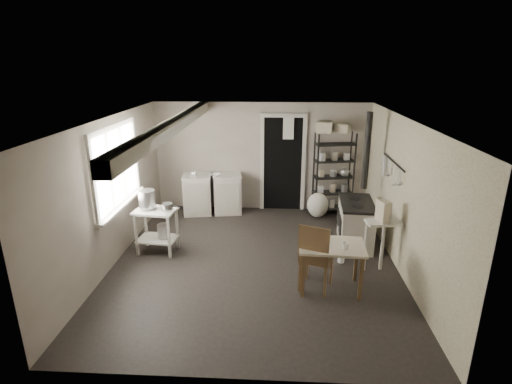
# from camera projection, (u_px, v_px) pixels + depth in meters

# --- Properties ---
(floor) EXTENTS (5.00, 5.00, 0.00)m
(floor) POSITION_uv_depth(u_px,v_px,m) (255.00, 262.00, 6.47)
(floor) COLOR black
(floor) RESTS_ON ground
(ceiling) EXTENTS (5.00, 5.00, 0.00)m
(ceiling) POSITION_uv_depth(u_px,v_px,m) (255.00, 120.00, 5.74)
(ceiling) COLOR silver
(ceiling) RESTS_ON wall_back
(wall_back) EXTENTS (4.50, 0.02, 2.30)m
(wall_back) POSITION_uv_depth(u_px,v_px,m) (262.00, 157.00, 8.47)
(wall_back) COLOR #A5998C
(wall_back) RESTS_ON ground
(wall_front) EXTENTS (4.50, 0.02, 2.30)m
(wall_front) POSITION_uv_depth(u_px,v_px,m) (240.00, 281.00, 3.73)
(wall_front) COLOR #A5998C
(wall_front) RESTS_ON ground
(wall_left) EXTENTS (0.02, 5.00, 2.30)m
(wall_left) POSITION_uv_depth(u_px,v_px,m) (111.00, 193.00, 6.22)
(wall_left) COLOR #A5998C
(wall_left) RESTS_ON ground
(wall_right) EXTENTS (0.02, 5.00, 2.30)m
(wall_right) POSITION_uv_depth(u_px,v_px,m) (404.00, 198.00, 5.99)
(wall_right) COLOR #A5998C
(wall_right) RESTS_ON ground
(window) EXTENTS (0.12, 1.76, 1.28)m
(window) POSITION_uv_depth(u_px,v_px,m) (115.00, 168.00, 6.30)
(window) COLOR beige
(window) RESTS_ON wall_left
(doorway) EXTENTS (0.96, 0.10, 2.08)m
(doorway) POSITION_uv_depth(u_px,v_px,m) (283.00, 165.00, 8.47)
(doorway) COLOR beige
(doorway) RESTS_ON ground
(ceiling_beam) EXTENTS (0.18, 5.00, 0.18)m
(ceiling_beam) POSITION_uv_depth(u_px,v_px,m) (173.00, 126.00, 5.83)
(ceiling_beam) COLOR beige
(ceiling_beam) RESTS_ON ceiling
(wallpaper_panel) EXTENTS (0.01, 5.00, 2.30)m
(wallpaper_panel) POSITION_uv_depth(u_px,v_px,m) (404.00, 198.00, 5.99)
(wallpaper_panel) COLOR beige
(wallpaper_panel) RESTS_ON wall_right
(utensil_rail) EXTENTS (0.06, 1.20, 0.44)m
(utensil_rail) POSITION_uv_depth(u_px,v_px,m) (392.00, 162.00, 6.43)
(utensil_rail) COLOR silver
(utensil_rail) RESTS_ON wall_right
(prep_table) EXTENTS (0.72, 0.55, 0.76)m
(prep_table) POSITION_uv_depth(u_px,v_px,m) (157.00, 230.00, 6.71)
(prep_table) COLOR beige
(prep_table) RESTS_ON ground
(stockpot) EXTENTS (0.30, 0.30, 0.29)m
(stockpot) POSITION_uv_depth(u_px,v_px,m) (147.00, 199.00, 6.57)
(stockpot) COLOR silver
(stockpot) RESTS_ON prep_table
(saucepan) EXTENTS (0.22, 0.22, 0.10)m
(saucepan) POSITION_uv_depth(u_px,v_px,m) (167.00, 206.00, 6.50)
(saucepan) COLOR silver
(saucepan) RESTS_ON prep_table
(bucket) EXTENTS (0.22, 0.22, 0.22)m
(bucket) POSITION_uv_depth(u_px,v_px,m) (163.00, 231.00, 6.72)
(bucket) COLOR silver
(bucket) RESTS_ON prep_table
(base_cabinets) EXTENTS (1.34, 0.74, 0.84)m
(base_cabinets) POSITION_uv_depth(u_px,v_px,m) (212.00, 192.00, 8.44)
(base_cabinets) COLOR beige
(base_cabinets) RESTS_ON ground
(mixing_bowl) EXTENTS (0.31, 0.31, 0.06)m
(mixing_bowl) POSITION_uv_depth(u_px,v_px,m) (215.00, 171.00, 8.19)
(mixing_bowl) COLOR white
(mixing_bowl) RESTS_ON base_cabinets
(counter_cup) EXTENTS (0.12, 0.12, 0.09)m
(counter_cup) POSITION_uv_depth(u_px,v_px,m) (194.00, 170.00, 8.17)
(counter_cup) COLOR white
(counter_cup) RESTS_ON base_cabinets
(shelf_rack) EXTENTS (0.86, 0.46, 1.72)m
(shelf_rack) POSITION_uv_depth(u_px,v_px,m) (334.00, 170.00, 8.27)
(shelf_rack) COLOR black
(shelf_rack) RESTS_ON ground
(shelf_jar) EXTENTS (0.11, 0.11, 0.20)m
(shelf_jar) POSITION_uv_depth(u_px,v_px,m) (320.00, 149.00, 8.21)
(shelf_jar) COLOR white
(shelf_jar) RESTS_ON shelf_rack
(storage_box_a) EXTENTS (0.36, 0.34, 0.21)m
(storage_box_a) POSITION_uv_depth(u_px,v_px,m) (325.00, 118.00, 7.94)
(storage_box_a) COLOR beige
(storage_box_a) RESTS_ON shelf_rack
(storage_box_b) EXTENTS (0.34, 0.33, 0.17)m
(storage_box_b) POSITION_uv_depth(u_px,v_px,m) (343.00, 119.00, 7.95)
(storage_box_b) COLOR beige
(storage_box_b) RESTS_ON shelf_rack
(stove) EXTENTS (0.62, 1.04, 0.79)m
(stove) POSITION_uv_depth(u_px,v_px,m) (356.00, 221.00, 6.97)
(stove) COLOR beige
(stove) RESTS_ON ground
(stovepipe) EXTENTS (0.13, 0.13, 1.34)m
(stovepipe) POSITION_uv_depth(u_px,v_px,m) (367.00, 151.00, 7.01)
(stovepipe) COLOR black
(stovepipe) RESTS_ON stove
(side_ledge) EXTENTS (0.56, 0.35, 0.81)m
(side_ledge) POSITION_uv_depth(u_px,v_px,m) (381.00, 244.00, 6.11)
(side_ledge) COLOR beige
(side_ledge) RESTS_ON ground
(oats_box) EXTENTS (0.20, 0.25, 0.33)m
(oats_box) POSITION_uv_depth(u_px,v_px,m) (383.00, 209.00, 5.93)
(oats_box) COLOR beige
(oats_box) RESTS_ON side_ledge
(work_table) EXTENTS (0.93, 0.68, 0.68)m
(work_table) POSITION_uv_depth(u_px,v_px,m) (331.00, 264.00, 5.62)
(work_table) COLOR beige
(work_table) RESTS_ON ground
(table_cup) EXTENTS (0.10, 0.10, 0.09)m
(table_cup) POSITION_uv_depth(u_px,v_px,m) (346.00, 241.00, 5.37)
(table_cup) COLOR white
(table_cup) RESTS_ON work_table
(chair) EXTENTS (0.55, 0.56, 1.02)m
(chair) POSITION_uv_depth(u_px,v_px,m) (317.00, 257.00, 5.60)
(chair) COLOR brown
(chair) RESTS_ON ground
(flour_sack) EXTENTS (0.49, 0.43, 0.52)m
(flour_sack) POSITION_uv_depth(u_px,v_px,m) (318.00, 206.00, 8.26)
(flour_sack) COLOR silver
(flour_sack) RESTS_ON ground
(floor_crock) EXTENTS (0.11, 0.11, 0.13)m
(floor_crock) POSITION_uv_depth(u_px,v_px,m) (341.00, 258.00, 6.44)
(floor_crock) COLOR white
(floor_crock) RESTS_ON ground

